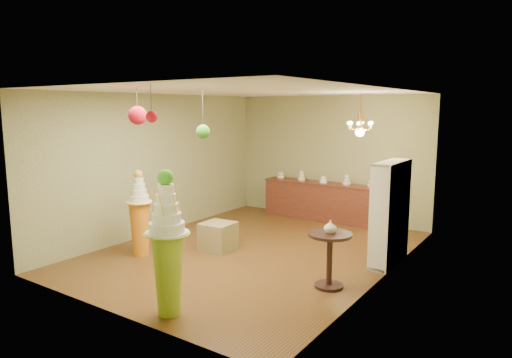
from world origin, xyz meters
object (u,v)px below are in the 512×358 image
Objects in this scene: pedestal_green at (168,255)px; sideboard at (323,201)px; round_table at (330,252)px; pedestal_orange at (140,221)px.

sideboard is at bearing 95.96° from pedestal_green.
sideboard is 4.26m from round_table.
round_table is (1.96, -3.79, 0.07)m from sideboard.
pedestal_green is 2.65m from pedestal_orange.
pedestal_green is at bearing -84.04° from sideboard.
sideboard is (-0.61, 5.82, -0.33)m from pedestal_green.
pedestal_orange is at bearing 146.13° from pedestal_green.
round_table is at bearing 56.47° from pedestal_green.
sideboard is 3.59× the size of round_table.
pedestal_orange is (-2.20, 1.47, -0.16)m from pedestal_green.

